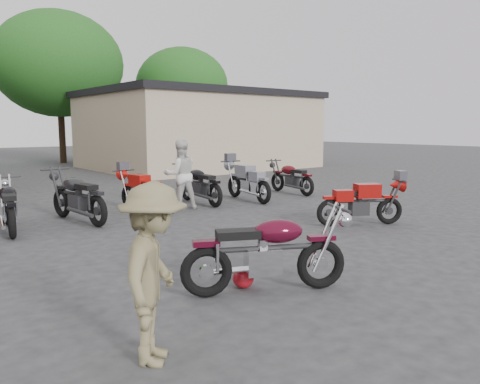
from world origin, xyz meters
TOP-DOWN VIEW (x-y plane):
  - ground at (0.00, 0.00)m, footprint 90.00×90.00m
  - stucco_building at (8.50, 15.00)m, footprint 10.00×8.00m
  - tree_2 at (4.00, 22.00)m, footprint 7.04×7.04m
  - tree_3 at (12.00, 22.00)m, footprint 6.08×6.08m
  - vintage_motorcycle at (-1.07, -0.81)m, footprint 2.11×1.50m
  - sportbike at (3.17, 0.94)m, footprint 1.87×1.42m
  - helmet at (-1.21, -0.48)m, footprint 0.31×0.31m
  - person_light at (1.25, 4.99)m, footprint 0.99×0.86m
  - person_tan at (-3.00, -1.45)m, footprint 1.12×1.16m
  - row_bike_2 at (-2.72, 4.96)m, footprint 0.96×2.03m
  - row_bike_3 at (-1.33, 5.04)m, footprint 0.99×2.20m
  - row_bike_4 at (0.33, 5.26)m, footprint 0.79×1.91m
  - row_bike_5 at (2.09, 5.39)m, footprint 0.76×2.03m
  - row_bike_6 at (3.44, 5.00)m, footprint 0.91×2.10m
  - row_bike_7 at (5.36, 5.21)m, footprint 0.77×1.93m

SIDE VIEW (x-z plane):
  - ground at x=0.00m, z-range 0.00..0.00m
  - helmet at x=-1.21m, z-range 0.00..0.25m
  - sportbike at x=3.17m, z-range 0.00..1.05m
  - row_bike_4 at x=0.33m, z-range 0.00..1.08m
  - row_bike_7 at x=5.36m, z-range 0.00..1.10m
  - row_bike_2 at x=-2.72m, z-range 0.00..1.13m
  - row_bike_5 at x=2.09m, z-range 0.00..1.16m
  - vintage_motorcycle at x=-1.07m, z-range 0.00..1.18m
  - row_bike_6 at x=3.44m, z-range 0.00..1.18m
  - row_bike_3 at x=-1.33m, z-range 0.00..1.23m
  - person_tan at x=-3.00m, z-range 0.00..1.59m
  - person_light at x=1.25m, z-range 0.00..1.74m
  - stucco_building at x=8.50m, z-range 0.00..3.50m
  - tree_3 at x=12.00m, z-range 0.00..7.60m
  - tree_2 at x=4.00m, z-range 0.00..8.80m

